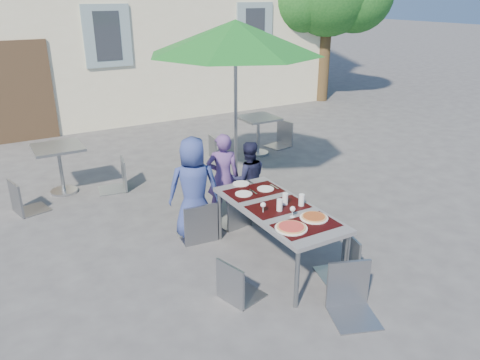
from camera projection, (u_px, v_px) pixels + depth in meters
ground at (297, 274)px, 5.60m from camera, size 90.00×90.00×0.00m
dining_table at (278, 211)px, 5.60m from camera, size 0.80×1.85×0.76m
pizza_near_left at (291, 227)px, 5.06m from camera, size 0.36×0.36×0.03m
pizza_near_right at (314, 217)px, 5.29m from camera, size 0.32×0.32×0.03m
glassware at (287, 203)px, 5.51m from camera, size 0.57×0.38×0.15m
place_settings at (250, 189)px, 6.08m from camera, size 0.59×0.53×0.01m
child_0 at (194, 188)px, 6.25m from camera, size 0.80×0.65×1.41m
child_1 at (223, 177)px, 6.76m from camera, size 0.56×0.48×1.31m
child_2 at (248, 179)px, 6.90m from camera, size 0.63×0.48×1.15m
chair_0 at (198, 198)px, 6.14m from camera, size 0.50×0.51×1.05m
chair_1 at (235, 190)px, 6.55m from camera, size 0.49×0.49×0.96m
chair_2 at (271, 188)px, 6.69m from camera, size 0.47×0.48×0.91m
chair_3 at (236, 257)px, 4.93m from camera, size 0.50×0.50×0.91m
chair_4 at (346, 234)px, 5.42m from camera, size 0.50×0.50×0.91m
chair_5 at (355, 261)px, 4.70m from camera, size 0.60×0.60×1.05m
patio_umbrella at (235, 38)px, 7.03m from camera, size 2.71×2.71×2.76m
cafe_table_0 at (59, 160)px, 7.67m from camera, size 0.76×0.76×0.82m
bg_chair_l_0 at (19, 177)px, 6.95m from camera, size 0.53×0.53×0.99m
bg_chair_r_0 at (116, 156)px, 7.80m from camera, size 0.52×0.52×1.02m
cafe_table_1 at (258, 128)px, 9.57m from camera, size 0.73×0.73×0.79m
bg_chair_l_1 at (217, 134)px, 9.35m from camera, size 0.42×0.42×0.86m
bg_chair_r_1 at (282, 119)px, 10.08m from camera, size 0.54×0.54×1.01m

